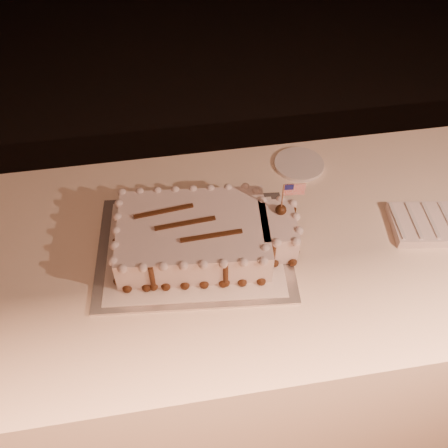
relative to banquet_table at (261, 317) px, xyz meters
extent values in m
cube|color=#FFE3C5|center=(0.00, 0.00, 0.00)|extent=(2.40, 0.80, 0.75)
cube|color=beige|center=(-0.20, 0.01, 0.38)|extent=(0.54, 0.43, 0.01)
cube|color=silver|center=(-0.20, 0.01, 0.38)|extent=(0.48, 0.39, 0.00)
cube|color=silver|center=(-0.20, 0.01, 0.43)|extent=(0.40, 0.29, 0.09)
cube|color=silver|center=(0.02, -0.01, 0.43)|extent=(0.10, 0.15, 0.09)
sphere|color=#482612|center=(-0.38, -0.10, 0.39)|extent=(0.02, 0.02, 0.02)
sphere|color=#482612|center=(-0.33, -0.10, 0.39)|extent=(0.02, 0.02, 0.02)
sphere|color=#482612|center=(-0.29, -0.11, 0.39)|extent=(0.02, 0.02, 0.02)
sphere|color=#482612|center=(-0.24, -0.11, 0.39)|extent=(0.02, 0.02, 0.02)
sphere|color=#482612|center=(-0.19, -0.12, 0.39)|extent=(0.02, 0.02, 0.02)
sphere|color=#482612|center=(-0.14, -0.12, 0.39)|extent=(0.02, 0.02, 0.02)
sphere|color=#482612|center=(-0.10, -0.13, 0.39)|extent=(0.02, 0.02, 0.02)
sphere|color=#482612|center=(-0.05, -0.13, 0.39)|extent=(0.02, 0.02, 0.02)
sphere|color=#482612|center=(-0.04, -0.09, 0.39)|extent=(0.02, 0.02, 0.02)
sphere|color=#482612|center=(-0.01, -0.08, 0.39)|extent=(0.02, 0.02, 0.02)
sphere|color=#482612|center=(0.04, -0.09, 0.39)|extent=(0.02, 0.02, 0.02)
sphere|color=#482612|center=(0.06, -0.05, 0.39)|extent=(0.02, 0.02, 0.02)
sphere|color=#482612|center=(0.06, -0.01, 0.39)|extent=(0.02, 0.02, 0.02)
sphere|color=#482612|center=(0.07, 0.04, 0.39)|extent=(0.02, 0.02, 0.02)
sphere|color=#482612|center=(0.04, 0.06, 0.39)|extent=(0.02, 0.02, 0.02)
sphere|color=#482612|center=(-0.01, 0.07, 0.39)|extent=(0.02, 0.02, 0.02)
sphere|color=#482612|center=(-0.02, 0.10, 0.39)|extent=(0.02, 0.02, 0.02)
sphere|color=#482612|center=(-0.04, 0.12, 0.39)|extent=(0.02, 0.02, 0.02)
sphere|color=#482612|center=(-0.09, 0.13, 0.39)|extent=(0.02, 0.02, 0.02)
sphere|color=#482612|center=(-0.14, 0.13, 0.39)|extent=(0.02, 0.02, 0.02)
sphere|color=#482612|center=(-0.18, 0.14, 0.39)|extent=(0.02, 0.02, 0.02)
sphere|color=#482612|center=(-0.23, 0.14, 0.39)|extent=(0.02, 0.02, 0.02)
sphere|color=#482612|center=(-0.28, 0.15, 0.39)|extent=(0.02, 0.02, 0.02)
sphere|color=#482612|center=(-0.33, 0.15, 0.39)|extent=(0.02, 0.02, 0.02)
sphere|color=#482612|center=(-0.37, 0.16, 0.39)|extent=(0.02, 0.02, 0.02)
sphere|color=#482612|center=(-0.38, 0.11, 0.39)|extent=(0.02, 0.02, 0.02)
sphere|color=#482612|center=(-0.39, 0.07, 0.39)|extent=(0.02, 0.02, 0.02)
sphere|color=#482612|center=(-0.39, 0.02, 0.39)|extent=(0.02, 0.02, 0.02)
sphere|color=#482612|center=(-0.40, -0.03, 0.39)|extent=(0.02, 0.02, 0.02)
sphere|color=#482612|center=(-0.40, -0.07, 0.39)|extent=(0.02, 0.02, 0.02)
sphere|color=silver|center=(-0.38, -0.10, 0.47)|extent=(0.02, 0.02, 0.02)
sphere|color=silver|center=(-0.33, -0.10, 0.47)|extent=(0.02, 0.02, 0.02)
sphere|color=silver|center=(-0.29, -0.11, 0.47)|extent=(0.02, 0.02, 0.02)
sphere|color=silver|center=(-0.24, -0.11, 0.47)|extent=(0.02, 0.02, 0.02)
sphere|color=silver|center=(-0.19, -0.12, 0.47)|extent=(0.02, 0.02, 0.02)
sphere|color=silver|center=(-0.14, -0.12, 0.47)|extent=(0.02, 0.02, 0.02)
sphere|color=silver|center=(-0.10, -0.13, 0.47)|extent=(0.02, 0.02, 0.02)
sphere|color=silver|center=(-0.05, -0.13, 0.47)|extent=(0.02, 0.02, 0.02)
sphere|color=silver|center=(-0.04, -0.09, 0.47)|extent=(0.02, 0.02, 0.02)
sphere|color=silver|center=(-0.01, -0.08, 0.47)|extent=(0.02, 0.02, 0.02)
sphere|color=silver|center=(0.04, -0.09, 0.47)|extent=(0.02, 0.02, 0.02)
sphere|color=silver|center=(0.06, -0.05, 0.47)|extent=(0.02, 0.02, 0.02)
sphere|color=silver|center=(0.06, -0.01, 0.47)|extent=(0.02, 0.02, 0.02)
sphere|color=silver|center=(0.07, 0.04, 0.47)|extent=(0.02, 0.02, 0.02)
sphere|color=silver|center=(0.04, 0.06, 0.47)|extent=(0.02, 0.02, 0.02)
sphere|color=silver|center=(-0.01, 0.07, 0.47)|extent=(0.02, 0.02, 0.02)
sphere|color=silver|center=(-0.02, 0.10, 0.47)|extent=(0.02, 0.02, 0.02)
sphere|color=silver|center=(-0.04, 0.12, 0.47)|extent=(0.02, 0.02, 0.02)
sphere|color=silver|center=(-0.09, 0.13, 0.47)|extent=(0.02, 0.02, 0.02)
sphere|color=silver|center=(-0.14, 0.13, 0.47)|extent=(0.02, 0.02, 0.02)
sphere|color=silver|center=(-0.18, 0.14, 0.47)|extent=(0.02, 0.02, 0.02)
sphere|color=silver|center=(-0.23, 0.14, 0.47)|extent=(0.02, 0.02, 0.02)
sphere|color=silver|center=(-0.28, 0.15, 0.47)|extent=(0.02, 0.02, 0.02)
sphere|color=silver|center=(-0.33, 0.15, 0.47)|extent=(0.02, 0.02, 0.02)
sphere|color=silver|center=(-0.37, 0.16, 0.47)|extent=(0.02, 0.02, 0.02)
sphere|color=silver|center=(-0.38, 0.11, 0.47)|extent=(0.02, 0.02, 0.02)
sphere|color=silver|center=(-0.39, 0.07, 0.47)|extent=(0.02, 0.02, 0.02)
sphere|color=silver|center=(-0.39, 0.02, 0.47)|extent=(0.02, 0.02, 0.02)
sphere|color=silver|center=(-0.40, -0.03, 0.47)|extent=(0.02, 0.02, 0.02)
sphere|color=silver|center=(-0.40, -0.07, 0.47)|extent=(0.02, 0.02, 0.02)
cylinder|color=#482612|center=(-0.31, -0.10, 0.43)|extent=(0.01, 0.01, 0.08)
sphere|color=#482612|center=(-0.31, -0.10, 0.39)|extent=(0.02, 0.02, 0.02)
cylinder|color=#482612|center=(-0.14, -0.12, 0.43)|extent=(0.01, 0.01, 0.08)
sphere|color=#482612|center=(-0.14, -0.12, 0.39)|extent=(0.02, 0.02, 0.02)
cylinder|color=#482612|center=(-0.01, -0.08, 0.43)|extent=(0.01, 0.01, 0.08)
sphere|color=#482612|center=(-0.01, -0.08, 0.39)|extent=(0.02, 0.02, 0.02)
cylinder|color=#482612|center=(0.06, 0.02, 0.43)|extent=(0.01, 0.01, 0.08)
sphere|color=#482612|center=(0.06, 0.02, 0.39)|extent=(0.02, 0.02, 0.02)
cylinder|color=#482612|center=(-0.02, 0.12, 0.43)|extent=(0.01, 0.01, 0.08)
sphere|color=#482612|center=(-0.02, 0.12, 0.39)|extent=(0.02, 0.02, 0.02)
cylinder|color=#482612|center=(-0.19, 0.14, 0.43)|extent=(0.01, 0.01, 0.08)
sphere|color=#482612|center=(-0.19, 0.14, 0.39)|extent=(0.02, 0.02, 0.02)
cylinder|color=#482612|center=(-0.37, 0.16, 0.43)|extent=(0.01, 0.01, 0.08)
sphere|color=#482612|center=(-0.37, 0.16, 0.39)|extent=(0.02, 0.02, 0.02)
cylinder|color=#482612|center=(-0.39, -0.01, 0.43)|extent=(0.01, 0.01, 0.08)
sphere|color=#482612|center=(-0.39, -0.01, 0.39)|extent=(0.02, 0.02, 0.02)
cube|color=#482612|center=(-0.27, 0.06, 0.48)|extent=(0.15, 0.03, 0.01)
cube|color=#482612|center=(-0.22, 0.01, 0.48)|extent=(0.15, 0.02, 0.01)
cube|color=#482612|center=(-0.16, -0.04, 0.48)|extent=(0.15, 0.02, 0.01)
sphere|color=#482612|center=(0.03, 0.02, 0.48)|extent=(0.03, 0.03, 0.03)
cylinder|color=#A96B48|center=(0.03, 0.02, 0.52)|extent=(0.00, 0.00, 0.11)
cube|color=red|center=(0.06, 0.01, 0.55)|extent=(0.05, 0.01, 0.04)
cube|color=navy|center=(0.04, 0.02, 0.56)|extent=(0.02, 0.01, 0.02)
cube|color=white|center=(0.44, -0.02, 0.39)|extent=(0.22, 0.18, 0.03)
cube|color=silver|center=(0.35, 0.00, 0.41)|extent=(0.02, 0.13, 0.01)
cube|color=silver|center=(0.40, -0.01, 0.41)|extent=(0.02, 0.13, 0.01)
cube|color=silver|center=(0.44, -0.02, 0.41)|extent=(0.02, 0.13, 0.01)
cube|color=silver|center=(0.49, -0.02, 0.41)|extent=(0.02, 0.13, 0.01)
cylinder|color=silver|center=(0.16, 0.29, 0.38)|extent=(0.15, 0.15, 0.01)
camera|label=1|loc=(-0.26, -0.82, 1.41)|focal=40.00mm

